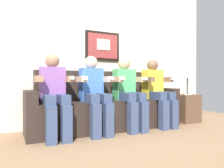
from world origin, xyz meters
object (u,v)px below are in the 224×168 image
at_px(person_leftmost, 54,92).
at_px(person_rightmost, 157,89).
at_px(person_left_center, 94,91).
at_px(person_right_center, 128,90).
at_px(side_table_right, 185,108).
at_px(spare_remote_on_table, 188,94).
at_px(couch, 107,109).
at_px(table_lamp, 187,75).

relative_size(person_leftmost, person_rightmost, 1.00).
bearing_deg(person_left_center, person_right_center, 0.00).
bearing_deg(side_table_right, spare_remote_on_table, -119.66).
bearing_deg(person_leftmost, person_rightmost, 0.00).
height_order(couch, person_left_center, person_left_center).
height_order(person_left_center, person_rightmost, same).
height_order(couch, person_rightmost, person_rightmost).
xyz_separation_m(person_leftmost, side_table_right, (2.38, 0.06, -0.36)).
relative_size(couch, table_lamp, 5.17).
height_order(person_right_center, table_lamp, person_right_center).
bearing_deg(couch, spare_remote_on_table, -8.30).
relative_size(person_leftmost, side_table_right, 2.22).
distance_m(person_leftmost, person_right_center, 1.12).
distance_m(couch, person_leftmost, 0.90).
height_order(side_table_right, spare_remote_on_table, spare_remote_on_table).
distance_m(couch, person_rightmost, 0.90).
distance_m(person_rightmost, spare_remote_on_table, 0.65).
xyz_separation_m(person_rightmost, table_lamp, (0.70, 0.01, 0.25)).
height_order(person_left_center, spare_remote_on_table, person_left_center).
xyz_separation_m(person_leftmost, table_lamp, (2.37, 0.01, 0.25)).
xyz_separation_m(couch, table_lamp, (1.54, -0.15, 0.55)).
bearing_deg(person_rightmost, side_table_right, 4.97).
relative_size(person_right_center, table_lamp, 2.41).
bearing_deg(person_right_center, side_table_right, 2.79).
bearing_deg(person_rightmost, couch, 168.64).
bearing_deg(table_lamp, couch, 174.26).
bearing_deg(person_left_center, person_rightmost, 0.02).
distance_m(table_lamp, spare_remote_on_table, 0.36).
bearing_deg(spare_remote_on_table, person_leftmost, 178.83).
distance_m(person_right_center, spare_remote_on_table, 1.20).
bearing_deg(person_rightmost, person_left_center, -179.98).
xyz_separation_m(couch, person_leftmost, (-0.84, -0.17, 0.29)).
relative_size(person_rightmost, table_lamp, 2.41).
relative_size(couch, person_left_center, 2.14).
bearing_deg(side_table_right, table_lamp, -95.43).
xyz_separation_m(person_left_center, person_rightmost, (1.12, 0.00, -0.00)).
distance_m(couch, spare_remote_on_table, 1.51).
distance_m(side_table_right, spare_remote_on_table, 0.29).
distance_m(couch, table_lamp, 1.64).
height_order(person_leftmost, side_table_right, person_leftmost).
relative_size(table_lamp, spare_remote_on_table, 3.54).
relative_size(person_leftmost, person_right_center, 1.00).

